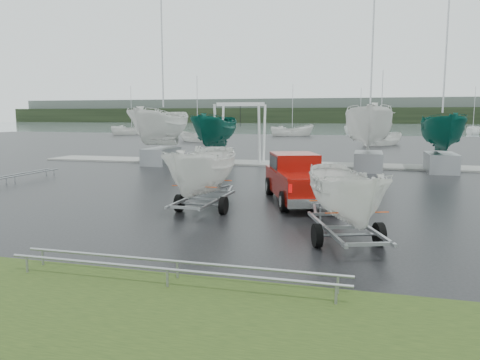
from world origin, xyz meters
TOP-DOWN VIEW (x-y plane):
  - ground_plane at (0.00, 0.00)m, footprint 120.00×120.00m
  - lake at (0.00, 100.00)m, footprint 300.00×300.00m
  - dock at (0.00, 13.00)m, footprint 30.00×3.00m
  - treeline at (0.00, 170.00)m, footprint 300.00×8.00m
  - far_hill at (0.00, 178.00)m, footprint 300.00×6.00m
  - pickup_truck at (5.10, 0.02)m, footprint 3.54×5.68m
  - trailer_hitched at (7.19, -5.78)m, footprint 2.33×3.79m
  - trailer_parked at (2.29, -2.90)m, footprint 1.79×3.62m
  - boat_hoist at (-0.69, 13.00)m, footprint 3.30×2.18m
  - keelboat_0 at (-5.62, 11.00)m, footprint 2.63×3.20m
  - keelboat_1 at (-1.87, 11.20)m, footprint 2.23×3.20m
  - keelboat_2 at (7.76, 11.00)m, footprint 2.75×3.20m
  - keelboat_3 at (11.82, 11.30)m, footprint 2.25×3.20m
  - mast_rack_0 at (-9.00, 1.00)m, footprint 0.56×6.50m
  - mast_rack_2 at (4.00, -9.50)m, footprint 7.00×0.56m
  - moored_boat_0 at (-12.55, 36.73)m, footprint 2.89×2.86m
  - moored_boat_1 at (-3.77, 55.83)m, footprint 3.66×3.63m
  - moored_boat_2 at (9.05, 35.33)m, footprint 3.51×3.52m
  - moored_boat_4 at (-30.37, 53.34)m, footprint 3.88×3.88m
  - moored_boat_5 at (6.40, 67.60)m, footprint 3.66×3.65m
  - moored_boat_6 at (24.83, 68.81)m, footprint 2.67×2.71m

SIDE VIEW (x-z plane):
  - lake at x=0.00m, z-range -0.01..-0.01m
  - ground_plane at x=0.00m, z-range 0.00..0.00m
  - moored_boat_4 at x=-30.37m, z-range -5.80..5.81m
  - moored_boat_1 at x=-3.77m, z-range -5.77..5.78m
  - moored_boat_5 at x=6.40m, z-range -5.69..5.70m
  - moored_boat_2 at x=9.05m, z-range -5.63..5.64m
  - moored_boat_6 at x=24.83m, z-range -5.46..5.48m
  - moored_boat_0 at x=-12.55m, z-range -5.41..5.43m
  - dock at x=0.00m, z-range -0.01..0.11m
  - mast_rack_0 at x=-9.00m, z-range 0.32..0.38m
  - mast_rack_2 at x=4.00m, z-range 0.32..0.38m
  - pickup_truck at x=5.10m, z-range 0.04..1.83m
  - trailer_hitched at x=7.19m, z-range 0.20..4.74m
  - boat_hoist at x=-0.69m, z-range 0.61..4.73m
  - trailer_parked at x=2.29m, z-range 0.21..5.34m
  - treeline at x=0.00m, z-range 0.00..6.00m
  - keelboat_1 at x=-1.87m, z-range 0.00..7.01m
  - keelboat_3 at x=11.82m, z-range -1.66..8.76m
  - keelboat_0 at x=-5.62m, z-range -1.22..9.59m
  - keelboat_2 at x=7.76m, z-range -1.08..9.85m
  - far_hill at x=0.00m, z-range 0.00..10.00m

